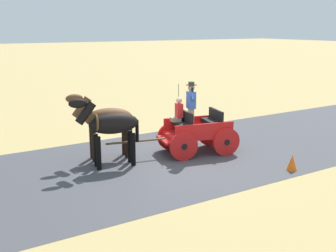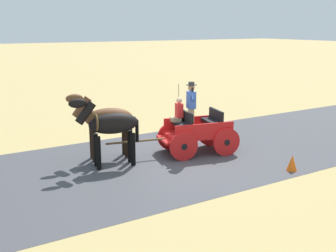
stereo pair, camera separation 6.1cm
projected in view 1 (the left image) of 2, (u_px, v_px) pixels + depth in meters
name	position (u px, v px, depth m)	size (l,w,h in m)	color
ground_plane	(178.00, 157.00, 13.45)	(200.00, 200.00, 0.00)	tan
road_surface	(178.00, 157.00, 13.45)	(6.60, 160.00, 0.01)	#424247
horse_drawn_carriage	(196.00, 130.00, 13.76)	(1.88, 4.51, 2.50)	red
horse_near_side	(110.00, 125.00, 12.28)	(0.79, 2.15, 2.21)	black
horse_off_side	(105.00, 119.00, 13.06)	(0.82, 2.15, 2.21)	brown
traffic_cone	(292.00, 163.00, 12.17)	(0.32, 0.32, 0.50)	orange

